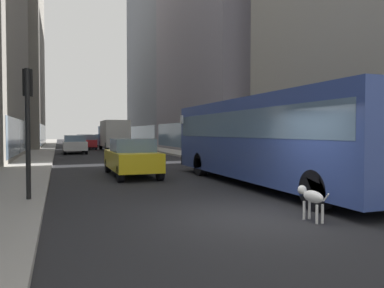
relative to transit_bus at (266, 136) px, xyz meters
The scene contains 15 objects.
ground_plane 30.97m from the transit_bus, 95.20° to the left, with size 120.00×120.00×0.00m, color #232326.
sidewalk_left 31.99m from the transit_bus, 105.43° to the left, with size 2.40×110.00×0.15m, color #9E9991.
sidewalk_right 30.98m from the transit_bus, 84.62° to the left, with size 2.40×110.00×0.15m, color #ADA89E.
building_right_far 45.57m from the transit_bus, 78.15° to the left, with size 9.15×20.84×24.96m.
transit_bus is the anchor object (origin of this frame).
car_grey_wagon 37.66m from the transit_bus, 92.44° to the left, with size 1.92×3.91×1.62m.
car_yellow_taxi 5.96m from the transit_bus, 132.85° to the left, with size 1.78×4.51×1.62m.
car_silver_sedan 35.00m from the transit_bus, 96.57° to the left, with size 1.87×4.22×1.62m.
car_red_coupe 30.22m from the transit_bus, 97.61° to the left, with size 1.72×3.90×1.62m.
car_white_van 23.75m from the transit_bus, 103.65° to the left, with size 1.93×4.79×1.62m.
car_black_suv 43.53m from the transit_bus, 90.00° to the left, with size 1.86×4.49×1.62m.
box_truck 27.14m from the transit_bus, 93.38° to the left, with size 2.30×7.50×3.05m.
dalmatian_dog 5.42m from the transit_bus, 110.92° to the right, with size 0.22×0.96×0.72m.
pedestrian_with_handbag 3.05m from the transit_bus, 10.57° to the left, with size 0.45×0.34×1.69m.
traffic_light_near 7.78m from the transit_bus, behind, with size 0.24×0.41×3.40m.
Camera 1 is at (-4.15, -7.20, 1.90)m, focal length 34.42 mm.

